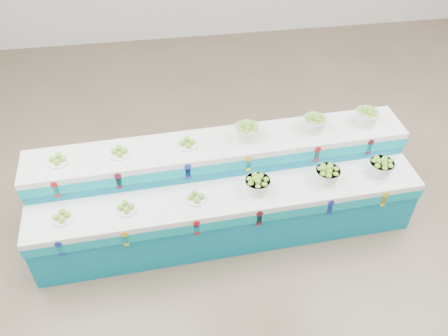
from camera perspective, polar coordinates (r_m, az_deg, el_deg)
The scene contains 14 objects.
ground at distance 5.58m, azimuth 7.03°, elevation -7.71°, with size 10.00×10.00×0.00m, color brown.
display_stand at distance 5.27m, azimuth 0.00°, elevation -2.89°, with size 4.22×1.08×1.02m, color #0A7FA2, non-canonical shape.
plate_lower_left at distance 4.95m, azimuth -19.07°, elevation -5.53°, with size 0.22×0.22×0.09m, color white.
plate_lower_mid at distance 4.86m, azimuth -11.82°, elevation -4.63°, with size 0.22×0.22×0.09m, color white.
plate_lower_right at distance 4.87m, azimuth -3.42°, elevation -3.50°, with size 0.22×0.22×0.09m, color white.
basket_lower_left at distance 4.92m, azimuth 4.08°, elevation -1.98°, with size 0.27×0.27×0.20m, color silver, non-canonical shape.
basket_lower_mid at distance 5.14m, azimuth 12.43°, elevation -0.75°, with size 0.27×0.27×0.20m, color silver, non-canonical shape.
basket_lower_right at distance 5.39m, azimuth 18.50°, elevation 0.16°, with size 0.27×0.27×0.20m, color silver, non-canonical shape.
plate_upper_left at distance 5.12m, azimuth -19.52°, elevation 1.01°, with size 0.22×0.22×0.09m, color white.
plate_upper_mid at distance 5.04m, azimuth -12.56°, elevation 1.98°, with size 0.22×0.22×0.09m, color white.
plate_upper_right at distance 5.05m, azimuth -4.47°, elevation 3.06°, with size 0.22×0.22×0.09m, color white.
basket_upper_left at distance 5.10m, azimuth 2.79°, elevation 4.46°, with size 0.27×0.27×0.20m, color silver, non-canonical shape.
basket_upper_mid at distance 5.31m, azimuth 10.93°, elevation 5.40°, with size 0.27×0.27×0.20m, color silver, non-canonical shape.
basket_upper_right at distance 5.55m, azimuth 16.92°, elevation 6.02°, with size 0.27×0.27×0.20m, color silver, non-canonical shape.
Camera 1 is at (-1.20, -3.39, 4.26)m, focal length 37.75 mm.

